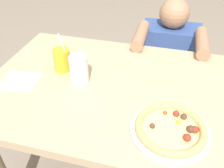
% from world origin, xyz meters
% --- Properties ---
extents(dining_table, '(1.31, 0.79, 0.75)m').
position_xyz_m(dining_table, '(0.00, 0.00, 0.64)').
color(dining_table, tan).
rests_on(dining_table, ground).
extents(pizza_near, '(0.28, 0.28, 0.04)m').
position_xyz_m(pizza_near, '(0.18, -0.21, 0.77)').
color(pizza_near, '#B7B7BC').
rests_on(pizza_near, dining_table).
extents(drink_cup_colored, '(0.08, 0.08, 0.19)m').
position_xyz_m(drink_cup_colored, '(-0.35, 0.06, 0.81)').
color(drink_cup_colored, gold).
rests_on(drink_cup_colored, dining_table).
extents(water_cup_clear, '(0.08, 0.08, 0.13)m').
position_xyz_m(water_cup_clear, '(-0.23, -0.01, 0.82)').
color(water_cup_clear, silver).
rests_on(water_cup_clear, dining_table).
extents(paper_napkin, '(0.18, 0.16, 0.00)m').
position_xyz_m(paper_napkin, '(-0.50, -0.08, 0.75)').
color(paper_napkin, white).
rests_on(paper_napkin, dining_table).
extents(diner_seated, '(0.41, 0.52, 0.94)m').
position_xyz_m(diner_seated, '(0.14, 0.67, 0.42)').
color(diner_seated, '#333847').
rests_on(diner_seated, ground).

